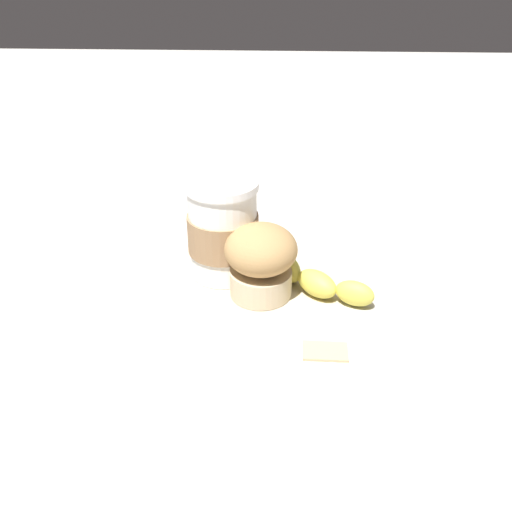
% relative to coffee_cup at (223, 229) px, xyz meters
% --- Properties ---
extents(ground_plane, '(3.00, 3.00, 0.00)m').
position_rel_coffee_cup_xyz_m(ground_plane, '(0.04, -0.04, -0.07)').
color(ground_plane, beige).
extents(paper_napkin, '(0.23, 0.23, 0.00)m').
position_rel_coffee_cup_xyz_m(paper_napkin, '(0.04, -0.04, -0.07)').
color(paper_napkin, beige).
rests_on(paper_napkin, ground_plane).
extents(coffee_cup, '(0.09, 0.09, 0.13)m').
position_rel_coffee_cup_xyz_m(coffee_cup, '(0.00, 0.00, 0.00)').
color(coffee_cup, white).
rests_on(coffee_cup, paper_napkin).
extents(muffin, '(0.09, 0.09, 0.10)m').
position_rel_coffee_cup_xyz_m(muffin, '(0.05, -0.05, -0.01)').
color(muffin, beige).
rests_on(muffin, paper_napkin).
extents(banana, '(0.13, 0.10, 0.03)m').
position_rel_coffee_cup_xyz_m(banana, '(0.12, -0.05, -0.05)').
color(banana, '#D6CC4C').
rests_on(banana, paper_napkin).
extents(sugar_packet, '(0.05, 0.03, 0.01)m').
position_rel_coffee_cup_xyz_m(sugar_packet, '(0.13, -0.16, -0.06)').
color(sugar_packet, '#E0B27F').
rests_on(sugar_packet, ground_plane).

